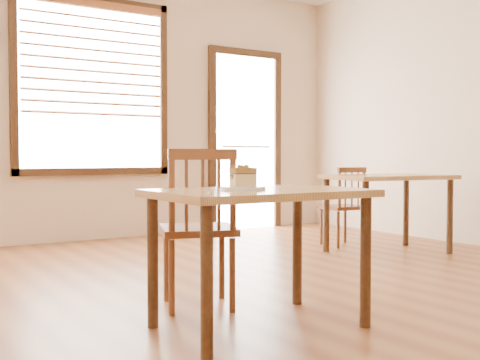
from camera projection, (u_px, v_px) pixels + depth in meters
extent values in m
plane|color=brown|center=(293.00, 333.00, 3.16)|extent=(8.00, 8.00, 0.00)
plane|color=beige|center=(66.00, 103.00, 6.46)|extent=(7.00, 0.00, 7.00)
cube|color=white|center=(93.00, 86.00, 6.60)|extent=(1.60, 0.02, 1.80)
cube|color=#3D2310|center=(94.00, 171.00, 6.63)|extent=(1.76, 0.06, 0.08)
cube|color=#3D2310|center=(13.00, 81.00, 6.14)|extent=(0.08, 0.06, 1.96)
cube|color=#3D2310|center=(163.00, 90.00, 7.04)|extent=(0.08, 0.06, 1.96)
cube|color=#994D23|center=(94.00, 4.00, 6.53)|extent=(1.58, 0.08, 0.08)
cube|color=#994D23|center=(94.00, 7.00, 6.53)|extent=(1.56, 0.05, 0.03)
cube|color=#994D23|center=(94.00, 18.00, 6.53)|extent=(1.56, 0.05, 0.03)
cube|color=#994D23|center=(94.00, 29.00, 6.54)|extent=(1.56, 0.05, 0.03)
cube|color=#994D23|center=(94.00, 39.00, 6.54)|extent=(1.56, 0.05, 0.03)
cube|color=#994D23|center=(94.00, 50.00, 6.55)|extent=(1.56, 0.05, 0.03)
cube|color=#994D23|center=(94.00, 61.00, 6.55)|extent=(1.56, 0.05, 0.03)
cube|color=#994D23|center=(94.00, 71.00, 6.56)|extent=(1.56, 0.05, 0.03)
cube|color=#994D23|center=(94.00, 82.00, 6.56)|extent=(1.56, 0.05, 0.03)
cube|color=#994D23|center=(94.00, 92.00, 6.57)|extent=(1.56, 0.05, 0.03)
cube|color=#994D23|center=(94.00, 103.00, 6.57)|extent=(1.56, 0.05, 0.03)
cube|color=#994D23|center=(95.00, 114.00, 6.58)|extent=(1.56, 0.05, 0.03)
cube|color=white|center=(245.00, 143.00, 7.70)|extent=(0.90, 0.02, 2.20)
cube|color=#3D2310|center=(212.00, 142.00, 7.43)|extent=(0.09, 0.06, 2.20)
cube|color=#3D2310|center=(277.00, 143.00, 7.96)|extent=(0.09, 0.06, 2.20)
cube|color=#3D2310|center=(246.00, 53.00, 7.65)|extent=(1.08, 0.06, 0.09)
cylinder|color=#B2B2B7|center=(246.00, 147.00, 7.69)|extent=(0.72, 0.03, 0.03)
cube|color=tan|center=(259.00, 193.00, 3.23)|extent=(1.13, 0.76, 0.04)
cylinder|color=#3D2310|center=(207.00, 282.00, 2.73)|extent=(0.06, 0.06, 0.71)
cylinder|color=#3D2310|center=(366.00, 262.00, 3.25)|extent=(0.06, 0.06, 0.71)
cylinder|color=#3D2310|center=(153.00, 262.00, 3.25)|extent=(0.06, 0.06, 0.71)
cylinder|color=#3D2310|center=(297.00, 248.00, 3.77)|extent=(0.06, 0.06, 0.71)
cube|color=brown|center=(198.00, 230.00, 3.69)|extent=(0.57, 0.57, 0.04)
cylinder|color=brown|center=(222.00, 265.00, 3.92)|extent=(0.04, 0.04, 0.45)
cylinder|color=brown|center=(167.00, 267.00, 3.84)|extent=(0.04, 0.04, 0.45)
cylinder|color=brown|center=(232.00, 276.00, 3.57)|extent=(0.04, 0.04, 0.45)
cylinder|color=brown|center=(172.00, 279.00, 3.49)|extent=(0.04, 0.04, 0.45)
cylinder|color=brown|center=(233.00, 192.00, 3.52)|extent=(0.04, 0.04, 0.49)
cylinder|color=brown|center=(172.00, 193.00, 3.45)|extent=(0.04, 0.04, 0.49)
cube|color=brown|center=(203.00, 154.00, 3.48)|extent=(0.39, 0.18, 0.06)
cylinder|color=brown|center=(219.00, 194.00, 3.51)|extent=(0.02, 0.02, 0.42)
cylinder|color=brown|center=(203.00, 194.00, 3.49)|extent=(0.02, 0.02, 0.42)
cylinder|color=brown|center=(186.00, 195.00, 3.47)|extent=(0.02, 0.02, 0.42)
cube|color=tan|center=(388.00, 177.00, 5.75)|extent=(1.21, 0.89, 0.04)
cylinder|color=#3D2310|center=(365.00, 221.00, 5.28)|extent=(0.06, 0.06, 0.71)
cylinder|color=#3D2310|center=(450.00, 217.00, 5.71)|extent=(0.06, 0.06, 0.71)
cylinder|color=#3D2310|center=(326.00, 215.00, 5.83)|extent=(0.06, 0.06, 0.71)
cylinder|color=#3D2310|center=(406.00, 211.00, 6.26)|extent=(0.06, 0.06, 0.71)
cube|color=brown|center=(342.00, 207.00, 6.23)|extent=(0.41, 0.41, 0.04)
cylinder|color=brown|center=(345.00, 226.00, 6.44)|extent=(0.03, 0.03, 0.38)
cylinder|color=brown|center=(321.00, 227.00, 6.31)|extent=(0.03, 0.03, 0.38)
cylinder|color=brown|center=(362.00, 229.00, 6.17)|extent=(0.03, 0.03, 0.38)
cylinder|color=brown|center=(338.00, 230.00, 6.03)|extent=(0.03, 0.03, 0.38)
cylinder|color=brown|center=(364.00, 188.00, 6.13)|extent=(0.03, 0.03, 0.41)
cylinder|color=brown|center=(339.00, 189.00, 6.00)|extent=(0.03, 0.03, 0.41)
cube|color=brown|center=(352.00, 170.00, 6.06)|extent=(0.34, 0.07, 0.05)
cylinder|color=brown|center=(358.00, 189.00, 6.10)|extent=(0.02, 0.02, 0.36)
cylinder|color=brown|center=(352.00, 189.00, 6.07)|extent=(0.02, 0.02, 0.36)
cylinder|color=brown|center=(345.00, 189.00, 6.03)|extent=(0.02, 0.02, 0.36)
cylinder|color=white|center=(243.00, 188.00, 3.18)|extent=(0.24, 0.24, 0.02)
cylinder|color=white|center=(243.00, 189.00, 3.18)|extent=(0.16, 0.16, 0.01)
cube|color=tan|center=(243.00, 180.00, 3.18)|extent=(0.13, 0.11, 0.06)
cube|color=#4E1628|center=(243.00, 174.00, 3.17)|extent=(0.13, 0.11, 0.01)
cube|color=#A67534|center=(243.00, 170.00, 3.17)|extent=(0.14, 0.11, 0.03)
sphere|color=#A67534|center=(249.00, 167.00, 3.20)|extent=(0.01, 0.01, 0.01)
sphere|color=#A67534|center=(243.00, 167.00, 3.19)|extent=(0.02, 0.02, 0.02)
sphere|color=#A67534|center=(235.00, 167.00, 3.16)|extent=(0.03, 0.03, 0.03)
sphere|color=#A67534|center=(237.00, 167.00, 3.13)|extent=(0.02, 0.02, 0.02)
sphere|color=#A67534|center=(243.00, 167.00, 3.16)|extent=(0.02, 0.02, 0.02)
sphere|color=#A67534|center=(237.00, 167.00, 3.19)|extent=(0.02, 0.02, 0.02)
sphere|color=#A67534|center=(239.00, 167.00, 3.19)|extent=(0.02, 0.02, 0.02)
sphere|color=#A67534|center=(245.00, 167.00, 3.15)|extent=(0.02, 0.02, 0.02)
sphere|color=#A67534|center=(241.00, 167.00, 3.21)|extent=(0.02, 0.02, 0.02)
sphere|color=#A67534|center=(234.00, 167.00, 3.19)|extent=(0.02, 0.02, 0.02)
sphere|color=#A67534|center=(241.00, 167.00, 3.20)|extent=(0.02, 0.02, 0.02)
sphere|color=#A67534|center=(240.00, 167.00, 3.16)|extent=(0.02, 0.02, 0.02)
sphere|color=#A67534|center=(246.00, 167.00, 3.22)|extent=(0.02, 0.02, 0.02)
sphere|color=#A67534|center=(241.00, 167.00, 3.19)|extent=(0.01, 0.01, 0.01)
sphere|color=#A67534|center=(251.00, 167.00, 3.20)|extent=(0.02, 0.02, 0.02)
sphere|color=#A67534|center=(246.00, 167.00, 3.15)|extent=(0.02, 0.02, 0.02)
sphere|color=#A67534|center=(244.00, 167.00, 3.15)|extent=(0.02, 0.02, 0.02)
sphere|color=#A67534|center=(243.00, 167.00, 3.17)|extent=(0.01, 0.01, 0.01)
sphere|color=#A67534|center=(231.00, 169.00, 3.16)|extent=(0.02, 0.02, 0.02)
sphere|color=#A67534|center=(231.00, 170.00, 3.16)|extent=(0.02, 0.02, 0.02)
sphere|color=#A67534|center=(233.00, 176.00, 3.14)|extent=(0.02, 0.02, 0.02)
sphere|color=#A67534|center=(232.00, 172.00, 3.15)|extent=(0.02, 0.02, 0.02)
sphere|color=#A67534|center=(230.00, 173.00, 3.17)|extent=(0.01, 0.01, 0.01)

